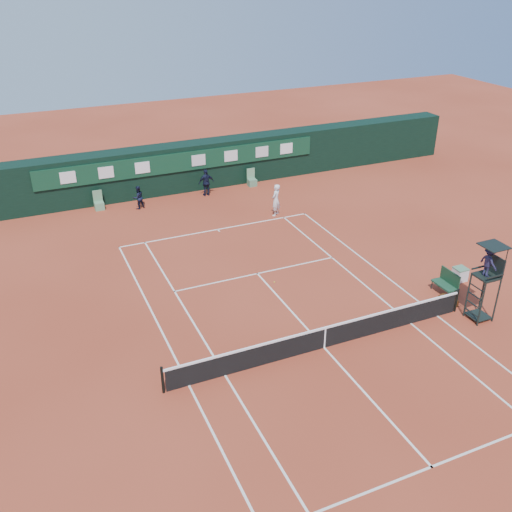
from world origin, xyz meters
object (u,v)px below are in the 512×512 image
Objects in this scene: umpire_chair at (488,267)px; player at (276,200)px; tennis_net at (325,337)px; player_bench at (447,282)px; cooler at (460,274)px.

umpire_chair is 1.79× the size of player.
player_bench is at bearing 10.89° from tennis_net.
tennis_net is 10.75× the size of player_bench.
tennis_net is 7.17m from player_bench.
umpire_chair is 2.87m from player_bench.
player_bench is 1.57m from cooler.
player is at bearing 103.08° from umpire_chair.
umpire_chair reaches higher than tennis_net.
player is at bearing 72.85° from tennis_net.
umpire_chair is at bearing 63.63° from player.
cooler is at bearing 25.97° from player_bench.
umpire_chair is 3.88m from cooler.
tennis_net and player_bench have the same top height.
cooler is at bearing 13.55° from tennis_net.
player reaches higher than cooler.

